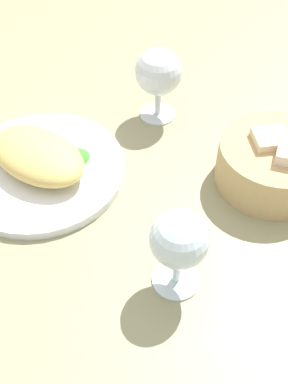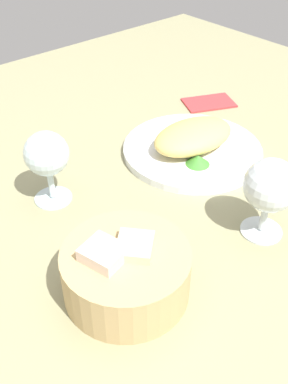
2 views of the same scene
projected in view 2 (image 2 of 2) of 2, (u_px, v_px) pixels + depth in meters
ground_plane at (184, 193)px, 76.87cm from camera, size 140.00×140.00×2.00cm
plate at (192, 150)px, 84.46cm from camera, size 25.97×25.97×1.40cm
omelette at (193, 136)px, 82.59cm from camera, size 17.34×11.46×4.67cm
lettuce_garnish at (198, 160)px, 78.99cm from camera, size 4.32×4.32×1.77cm
bread_basket at (126, 271)px, 56.54cm from camera, size 16.33×16.33×8.72cm
wine_glass_near at (47, 157)px, 68.96cm from camera, size 7.06×7.06×12.37cm
wine_glass_far at (270, 188)px, 62.75cm from camera, size 7.81×7.81×12.62cm
folded_napkin at (209, 102)px, 100.79cm from camera, size 12.93×11.01×0.80cm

